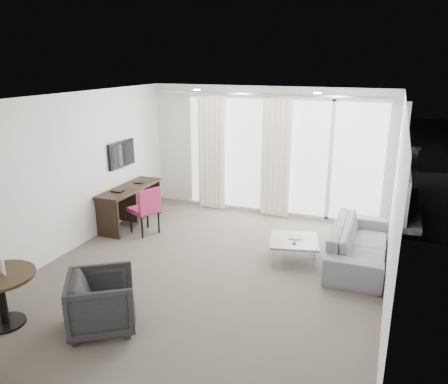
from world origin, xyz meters
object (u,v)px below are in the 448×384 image
(rattan_chair_b, at_px, (354,184))
(desk_chair, at_px, (144,210))
(rattan_chair_a, at_px, (337,178))
(desk, at_px, (131,206))
(round_table, at_px, (2,300))
(tub_armchair, at_px, (102,302))
(coffee_table, at_px, (294,249))
(sofa, at_px, (359,243))

(rattan_chair_b, bearing_deg, desk_chair, -140.59)
(desk_chair, height_order, rattan_chair_a, rattan_chair_a)
(desk, distance_m, rattan_chair_b, 5.05)
(desk_chair, height_order, round_table, desk_chair)
(desk_chair, relative_size, round_table, 1.07)
(desk_chair, height_order, rattan_chair_b, desk_chair)
(round_table, distance_m, rattan_chair_b, 7.53)
(desk_chair, distance_m, tub_armchair, 3.02)
(desk_chair, relative_size, coffee_table, 1.19)
(coffee_table, bearing_deg, desk_chair, 177.98)
(rattan_chair_a, bearing_deg, tub_armchair, -89.00)
(coffee_table, bearing_deg, round_table, -133.00)
(desk, bearing_deg, tub_armchair, -62.49)
(sofa, distance_m, rattan_chair_b, 3.34)
(tub_armchair, xyz_separation_m, rattan_chair_b, (2.29, 6.31, 0.03))
(coffee_table, relative_size, sofa, 0.36)
(round_table, height_order, coffee_table, round_table)
(coffee_table, xyz_separation_m, rattan_chair_a, (0.18, 3.68, 0.29))
(coffee_table, bearing_deg, desk, 173.02)
(sofa, distance_m, rattan_chair_a, 3.49)
(sofa, bearing_deg, round_table, 131.23)
(round_table, bearing_deg, desk_chair, 89.20)
(desk, distance_m, rattan_chair_a, 4.80)
(sofa, bearing_deg, coffee_table, 106.74)
(desk, height_order, rattan_chair_b, rattan_chair_b)
(coffee_table, bearing_deg, tub_armchair, -122.27)
(desk, xyz_separation_m, sofa, (4.30, -0.11, -0.06))
(desk, distance_m, tub_armchair, 3.50)
(desk_chair, bearing_deg, round_table, -66.14)
(rattan_chair_b, bearing_deg, desk, -147.06)
(desk_chair, relative_size, rattan_chair_b, 1.19)
(tub_armchair, relative_size, coffee_table, 1.02)
(rattan_chair_a, relative_size, rattan_chair_b, 1.21)
(desk_chair, height_order, tub_armchair, desk_chair)
(rattan_chair_a, bearing_deg, rattan_chair_b, 7.18)
(desk, relative_size, round_table, 1.91)
(desk, height_order, round_table, desk)
(desk, relative_size, coffee_table, 2.12)
(tub_armchair, bearing_deg, round_table, 73.60)
(rattan_chair_b, bearing_deg, rattan_chair_a, 163.33)
(rattan_chair_a, bearing_deg, desk, -119.44)
(tub_armchair, xyz_separation_m, coffee_table, (1.70, 2.70, -0.18))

